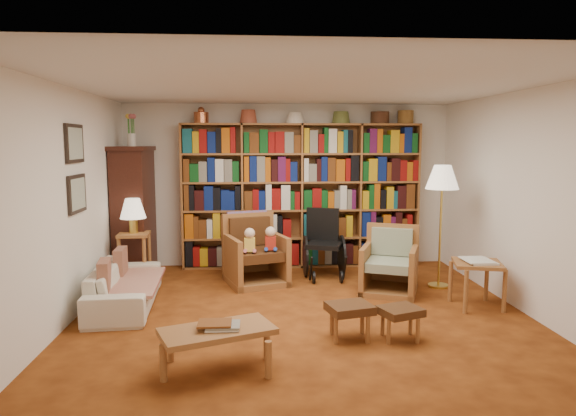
{
  "coord_description": "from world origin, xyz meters",
  "views": [
    {
      "loc": [
        -0.56,
        -5.47,
        1.9
      ],
      "look_at": [
        -0.13,
        0.6,
        1.13
      ],
      "focal_mm": 32.0,
      "sensor_mm": 36.0,
      "label": 1
    }
  ],
  "objects": [
    {
      "name": "floor_lamp",
      "position": [
        1.92,
        1.04,
        1.4
      ],
      "size": [
        0.43,
        0.43,
        1.62
      ],
      "color": "gold",
      "rests_on": "floor"
    },
    {
      "name": "sofa_throw",
      "position": [
        -2.0,
        0.49,
        0.3
      ],
      "size": [
        0.77,
        1.33,
        0.04
      ],
      "primitive_type": "cube",
      "rotation": [
        0.0,
        0.0,
        0.06
      ],
      "color": "beige",
      "rests_on": "sofa"
    },
    {
      "name": "side_table_lamp",
      "position": [
        -2.15,
        1.47,
        0.51
      ],
      "size": [
        0.43,
        0.43,
        0.7
      ],
      "color": "#945F2E",
      "rests_on": "floor"
    },
    {
      "name": "wheelchair",
      "position": [
        0.47,
        1.7,
        0.44
      ],
      "size": [
        0.61,
        0.78,
        0.97
      ],
      "color": "black",
      "rests_on": "floor"
    },
    {
      "name": "wall_right",
      "position": [
        2.5,
        0.0,
        1.25
      ],
      "size": [
        0.0,
        5.0,
        5.0
      ],
      "primitive_type": "plane",
      "rotation": [
        1.57,
        0.0,
        -1.57
      ],
      "color": "white",
      "rests_on": "floor"
    },
    {
      "name": "side_table_papers",
      "position": [
        2.05,
        0.17,
        0.45
      ],
      "size": [
        0.64,
        0.64,
        0.57
      ],
      "color": "#945F2E",
      "rests_on": "floor"
    },
    {
      "name": "ceiling",
      "position": [
        0.0,
        0.0,
        2.5
      ],
      "size": [
        5.0,
        5.0,
        0.0
      ],
      "primitive_type": "plane",
      "rotation": [
        3.14,
        0.0,
        0.0
      ],
      "color": "silver",
      "rests_on": "wall_back"
    },
    {
      "name": "wall_back",
      "position": [
        0.0,
        2.5,
        1.25
      ],
      "size": [
        5.0,
        0.0,
        5.0
      ],
      "primitive_type": "plane",
      "rotation": [
        1.57,
        0.0,
        0.0
      ],
      "color": "white",
      "rests_on": "floor"
    },
    {
      "name": "bookshelf",
      "position": [
        0.2,
        2.33,
        1.17
      ],
      "size": [
        3.6,
        0.3,
        2.42
      ],
      "color": "#945F2E",
      "rests_on": "floor"
    },
    {
      "name": "cushion_right",
      "position": [
        -2.18,
        0.14,
        0.45
      ],
      "size": [
        0.17,
        0.38,
        0.36
      ],
      "primitive_type": "cube",
      "rotation": [
        0.0,
        0.0,
        0.16
      ],
      "color": "maroon",
      "rests_on": "sofa"
    },
    {
      "name": "coffee_table",
      "position": [
        -0.86,
        -1.3,
        0.32
      ],
      "size": [
        1.04,
        0.78,
        0.42
      ],
      "color": "#945F2E",
      "rests_on": "floor"
    },
    {
      "name": "wall_left",
      "position": [
        -2.5,
        0.0,
        1.25
      ],
      "size": [
        0.0,
        5.0,
        5.0
      ],
      "primitive_type": "plane",
      "rotation": [
        1.57,
        0.0,
        1.57
      ],
      "color": "white",
      "rests_on": "floor"
    },
    {
      "name": "table_lamp",
      "position": [
        -2.15,
        1.47,
        1.02
      ],
      "size": [
        0.34,
        0.34,
        0.47
      ],
      "color": "gold",
      "rests_on": "side_table_lamp"
    },
    {
      "name": "footstool_a",
      "position": [
        0.38,
        -0.7,
        0.29
      ],
      "size": [
        0.48,
        0.44,
        0.35
      ],
      "color": "#4A2813",
      "rests_on": "floor"
    },
    {
      "name": "framed_pictures",
      "position": [
        -2.48,
        0.3,
        1.62
      ],
      "size": [
        0.03,
        0.52,
        0.97
      ],
      "color": "black",
      "rests_on": "wall_left"
    },
    {
      "name": "curio_cabinet",
      "position": [
        -2.25,
        2.0,
        0.95
      ],
      "size": [
        0.5,
        0.95,
        2.4
      ],
      "color": "#3A170F",
      "rests_on": "floor"
    },
    {
      "name": "cushion_left",
      "position": [
        -2.18,
        0.84,
        0.45
      ],
      "size": [
        0.13,
        0.36,
        0.35
      ],
      "primitive_type": "cube",
      "rotation": [
        0.0,
        0.0,
        0.05
      ],
      "color": "maroon",
      "rests_on": "sofa"
    },
    {
      "name": "armchair_leather",
      "position": [
        -0.51,
        1.47,
        0.39
      ],
      "size": [
        0.98,
        0.99,
        0.95
      ],
      "color": "#945F2E",
      "rests_on": "floor"
    },
    {
      "name": "footstool_b",
      "position": [
        0.87,
        -0.75,
        0.26
      ],
      "size": [
        0.47,
        0.43,
        0.32
      ],
      "color": "#4A2813",
      "rests_on": "floor"
    },
    {
      "name": "wall_front",
      "position": [
        0.0,
        -2.5,
        1.25
      ],
      "size": [
        5.0,
        0.0,
        5.0
      ],
      "primitive_type": "plane",
      "rotation": [
        -1.57,
        0.0,
        0.0
      ],
      "color": "white",
      "rests_on": "floor"
    },
    {
      "name": "armchair_sage",
      "position": [
        1.18,
        0.9,
        0.32
      ],
      "size": [
        0.94,
        0.93,
        0.85
      ],
      "color": "#945F2E",
      "rests_on": "floor"
    },
    {
      "name": "sofa",
      "position": [
        -2.05,
        0.49,
        0.24
      ],
      "size": [
        1.71,
        0.76,
        0.49
      ],
      "primitive_type": "imported",
      "rotation": [
        0.0,
        0.0,
        1.64
      ],
      "color": "beige",
      "rests_on": "floor"
    },
    {
      "name": "floor",
      "position": [
        0.0,
        0.0,
        0.0
      ],
      "size": [
        5.0,
        5.0,
        0.0
      ],
      "primitive_type": "plane",
      "color": "#914716",
      "rests_on": "ground"
    }
  ]
}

